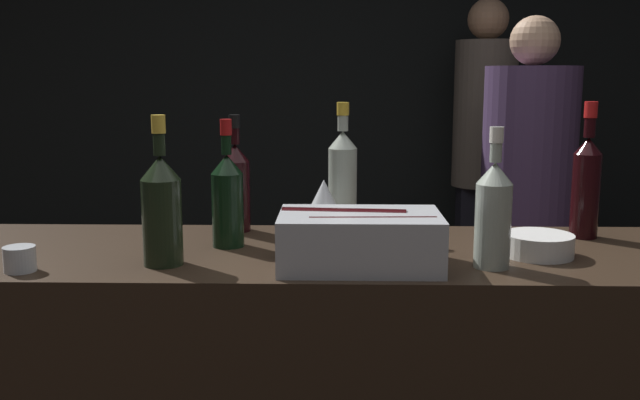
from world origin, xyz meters
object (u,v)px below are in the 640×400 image
wine_glass (324,195)px  person_blond_tee (527,190)px  red_wine_bottle_tall (586,182)px  red_wine_bottle_burgundy (228,197)px  candle_votive (20,259)px  red_wine_bottle_black_foil (236,184)px  ice_bin_with_bottles (359,237)px  person_in_hoodie (483,151)px  white_wine_bottle (493,211)px  bowl_white (538,244)px  rose_wine_bottle (343,178)px  champagne_bottle (162,207)px

wine_glass → person_blond_tee: size_ratio=0.09×
red_wine_bottle_tall → person_blond_tee: size_ratio=0.21×
person_blond_tee → wine_glass: bearing=161.0°
red_wine_bottle_burgundy → wine_glass: bearing=20.2°
candle_votive → red_wine_bottle_black_foil: size_ratio=0.22×
ice_bin_with_bottles → person_in_hoodie: size_ratio=0.20×
red_wine_bottle_burgundy → white_wine_bottle: 0.64m
candle_votive → person_blond_tee: 2.22m
red_wine_bottle_black_foil → person_in_hoodie: bearing=60.4°
wine_glass → person_blond_tee: person_blond_tee is taller
ice_bin_with_bottles → bowl_white: 0.44m
red_wine_bottle_tall → person_blond_tee: bearing=81.5°
bowl_white → person_blond_tee: size_ratio=0.10×
bowl_white → rose_wine_bottle: 0.55m
red_wine_bottle_burgundy → white_wine_bottle: bearing=-16.5°
red_wine_bottle_burgundy → champagne_bottle: bearing=-124.3°
candle_votive → red_wine_bottle_burgundy: 0.50m
ice_bin_with_bottles → red_wine_bottle_burgundy: size_ratio=1.13×
red_wine_bottle_tall → person_blond_tee: 1.28m
bowl_white → champagne_bottle: champagne_bottle is taller
person_in_hoodie → person_blond_tee: (0.07, -0.66, -0.10)m
candle_votive → red_wine_bottle_tall: bearing=15.0°
red_wine_bottle_tall → red_wine_bottle_black_foil: size_ratio=1.12×
red_wine_bottle_burgundy → person_in_hoodie: (1.04, 2.02, -0.10)m
red_wine_bottle_black_foil → red_wine_bottle_tall: bearing=-3.6°
red_wine_bottle_tall → rose_wine_bottle: size_ratio=1.01×
white_wine_bottle → person_blond_tee: bearing=72.4°
champagne_bottle → person_blond_tee: 1.99m
red_wine_bottle_burgundy → champagne_bottle: size_ratio=0.94×
bowl_white → red_wine_bottle_tall: bearing=49.1°
person_in_hoodie → red_wine_bottle_tall: bearing=-40.2°
wine_glass → person_in_hoodie: bearing=67.4°
champagne_bottle → person_blond_tee: size_ratio=0.20×
bowl_white → red_wine_bottle_tall: size_ratio=0.46×
red_wine_bottle_tall → person_in_hoodie: 1.91m
bowl_white → red_wine_bottle_burgundy: size_ratio=0.52×
red_wine_bottle_tall → champagne_bottle: 1.09m
red_wine_bottle_black_foil → white_wine_bottle: 0.72m
red_wine_bottle_tall → champagne_bottle: size_ratio=1.06×
bowl_white → white_wine_bottle: white_wine_bottle is taller
red_wine_bottle_burgundy → champagne_bottle: (-0.12, -0.18, 0.01)m
wine_glass → champagne_bottle: 0.45m
bowl_white → white_wine_bottle: (-0.13, -0.10, 0.10)m
champagne_bottle → red_wine_bottle_black_foil: bearing=71.9°
ice_bin_with_bottles → red_wine_bottle_burgundy: (-0.32, 0.18, 0.06)m
candle_votive → rose_wine_bottle: rose_wine_bottle is taller
wine_glass → rose_wine_bottle: (0.05, 0.09, 0.03)m
red_wine_bottle_black_foil → red_wine_bottle_burgundy: 0.18m
red_wine_bottle_tall → person_in_hoodie: person_in_hoodie is taller
candle_votive → champagne_bottle: (0.30, 0.06, 0.10)m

